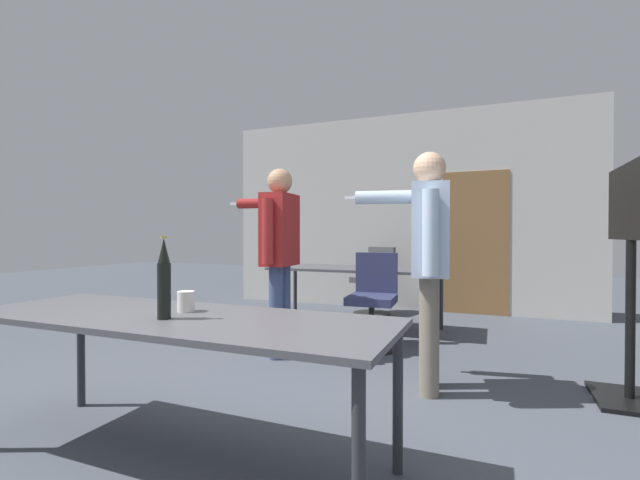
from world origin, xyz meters
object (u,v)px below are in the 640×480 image
(office_chair_mid_tucked, at_px, (375,282))
(beer_bottle, at_px, (164,280))
(tv_screen, at_px, (631,254))
(person_right_polo, at_px, (427,248))
(person_left_plaid, at_px, (278,243))
(office_chair_far_left, at_px, (373,302))
(drink_cup, at_px, (186,301))

(office_chair_mid_tucked, distance_m, beer_bottle, 4.38)
(office_chair_mid_tucked, xyz_separation_m, beer_bottle, (0.12, -4.35, 0.47))
(tv_screen, height_order, person_right_polo, person_right_polo)
(tv_screen, relative_size, person_left_plaid, 0.93)
(tv_screen, xyz_separation_m, office_chair_far_left, (-2.00, 0.72, -0.56))
(office_chair_far_left, distance_m, drink_cup, 2.46)
(office_chair_far_left, xyz_separation_m, beer_bottle, (-0.33, -2.60, 0.48))
(office_chair_mid_tucked, height_order, office_chair_far_left, office_chair_mid_tucked)
(tv_screen, xyz_separation_m, person_right_polo, (-1.32, -0.32, 0.03))
(person_left_plaid, relative_size, person_right_polo, 1.01)
(office_chair_mid_tucked, bearing_deg, office_chair_far_left, 123.44)
(person_left_plaid, bearing_deg, office_chair_mid_tucked, -10.88)
(office_chair_far_left, bearing_deg, beer_bottle, 78.69)
(person_right_polo, bearing_deg, office_chair_far_left, 23.65)
(person_right_polo, height_order, beer_bottle, person_right_polo)
(beer_bottle, xyz_separation_m, drink_cup, (-0.03, 0.20, -0.13))
(office_chair_mid_tucked, distance_m, drink_cup, 4.17)
(person_left_plaid, xyz_separation_m, office_chair_far_left, (0.74, 0.65, -0.62))
(beer_bottle, bearing_deg, office_chair_mid_tucked, 91.53)
(person_right_polo, height_order, office_chair_far_left, person_right_polo)
(tv_screen, relative_size, drink_cup, 15.31)
(person_right_polo, xyz_separation_m, drink_cup, (-1.05, -1.37, -0.26))
(tv_screen, xyz_separation_m, person_left_plaid, (-2.75, 0.08, 0.05))
(drink_cup, bearing_deg, office_chair_mid_tucked, 91.14)
(office_chair_far_left, height_order, drink_cup, office_chair_far_left)
(person_left_plaid, height_order, person_right_polo, person_left_plaid)
(person_right_polo, relative_size, office_chair_far_left, 1.83)
(person_right_polo, distance_m, beer_bottle, 1.87)
(drink_cup, bearing_deg, office_chair_far_left, 81.33)
(person_right_polo, distance_m, office_chair_mid_tucked, 3.07)
(person_left_plaid, bearing_deg, office_chair_far_left, -52.93)
(office_chair_mid_tucked, relative_size, office_chair_far_left, 1.01)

